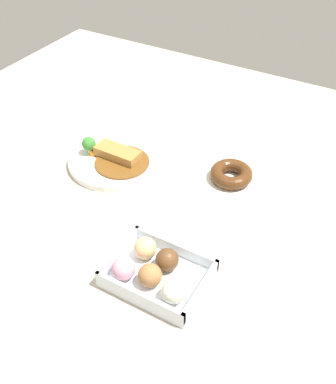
% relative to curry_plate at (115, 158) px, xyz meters
% --- Properties ---
extents(ground_plane, '(1.60, 1.60, 0.00)m').
position_rel_curry_plate_xyz_m(ground_plane, '(0.12, -0.09, -0.01)').
color(ground_plane, '#B2A893').
extents(curry_plate, '(0.25, 0.25, 0.07)m').
position_rel_curry_plate_xyz_m(curry_plate, '(0.00, 0.00, 0.00)').
color(curry_plate, white).
rests_on(curry_plate, ground_plane).
extents(donut_box, '(0.20, 0.15, 0.06)m').
position_rel_curry_plate_xyz_m(donut_box, '(0.30, -0.29, 0.01)').
color(donut_box, silver).
rests_on(donut_box, ground_plane).
extents(chocolate_ring_donut, '(0.13, 0.13, 0.04)m').
position_rel_curry_plate_xyz_m(chocolate_ring_donut, '(0.30, 0.09, 0.00)').
color(chocolate_ring_donut, white).
rests_on(chocolate_ring_donut, ground_plane).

